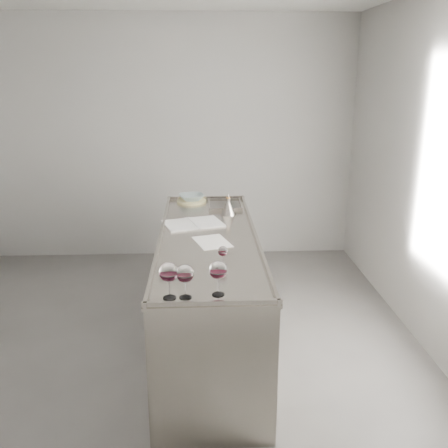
{
  "coord_description": "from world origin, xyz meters",
  "views": [
    {
      "loc": [
        0.44,
        -3.36,
        2.16
      ],
      "look_at": [
        0.63,
        0.37,
        1.02
      ],
      "focal_mm": 40.0,
      "sensor_mm": 36.0,
      "label": 1
    }
  ],
  "objects_px": {
    "counter": "(209,292)",
    "wine_glass_right": "(218,271)",
    "wine_glass_small": "(223,252)",
    "ceramic_bowl": "(192,197)",
    "wine_glass_left": "(169,273)",
    "notebook": "(193,223)",
    "wine_funnel": "(228,208)",
    "wine_glass_middle": "(185,274)"
  },
  "relations": [
    {
      "from": "wine_glass_small",
      "to": "ceramic_bowl",
      "type": "distance_m",
      "value": 1.7
    },
    {
      "from": "counter",
      "to": "notebook",
      "type": "relative_size",
      "value": 4.45
    },
    {
      "from": "wine_glass_small",
      "to": "wine_glass_left",
      "type": "bearing_deg",
      "value": -123.9
    },
    {
      "from": "ceramic_bowl",
      "to": "wine_funnel",
      "type": "height_order",
      "value": "wine_funnel"
    },
    {
      "from": "wine_glass_left",
      "to": "ceramic_bowl",
      "type": "bearing_deg",
      "value": 87.44
    },
    {
      "from": "notebook",
      "to": "wine_funnel",
      "type": "bearing_deg",
      "value": 25.06
    },
    {
      "from": "notebook",
      "to": "wine_glass_left",
      "type": "bearing_deg",
      "value": -111.97
    },
    {
      "from": "counter",
      "to": "wine_funnel",
      "type": "height_order",
      "value": "wine_funnel"
    },
    {
      "from": "wine_glass_left",
      "to": "counter",
      "type": "bearing_deg",
      "value": 77.55
    },
    {
      "from": "wine_glass_left",
      "to": "ceramic_bowl",
      "type": "height_order",
      "value": "wine_glass_left"
    },
    {
      "from": "wine_glass_right",
      "to": "wine_glass_middle",
      "type": "bearing_deg",
      "value": -170.64
    },
    {
      "from": "notebook",
      "to": "ceramic_bowl",
      "type": "relative_size",
      "value": 2.27
    },
    {
      "from": "wine_glass_middle",
      "to": "notebook",
      "type": "distance_m",
      "value": 1.43
    },
    {
      "from": "counter",
      "to": "ceramic_bowl",
      "type": "distance_m",
      "value": 1.21
    },
    {
      "from": "wine_funnel",
      "to": "counter",
      "type": "bearing_deg",
      "value": -107.06
    },
    {
      "from": "counter",
      "to": "ceramic_bowl",
      "type": "xyz_separation_m",
      "value": [
        -0.14,
        1.08,
        0.52
      ]
    },
    {
      "from": "wine_funnel",
      "to": "notebook",
      "type": "bearing_deg",
      "value": -137.78
    },
    {
      "from": "counter",
      "to": "wine_funnel",
      "type": "bearing_deg",
      "value": 72.94
    },
    {
      "from": "wine_glass_middle",
      "to": "ceramic_bowl",
      "type": "distance_m",
      "value": 2.16
    },
    {
      "from": "wine_glass_left",
      "to": "wine_funnel",
      "type": "bearing_deg",
      "value": 75.85
    },
    {
      "from": "wine_glass_right",
      "to": "wine_funnel",
      "type": "bearing_deg",
      "value": 84.78
    },
    {
      "from": "wine_glass_right",
      "to": "counter",
      "type": "bearing_deg",
      "value": 92.04
    },
    {
      "from": "counter",
      "to": "ceramic_bowl",
      "type": "height_order",
      "value": "ceramic_bowl"
    },
    {
      "from": "ceramic_bowl",
      "to": "wine_funnel",
      "type": "bearing_deg",
      "value": -54.17
    },
    {
      "from": "counter",
      "to": "wine_glass_middle",
      "type": "xyz_separation_m",
      "value": [
        -0.15,
        -1.08,
        0.61
      ]
    },
    {
      "from": "wine_glass_middle",
      "to": "wine_glass_right",
      "type": "xyz_separation_m",
      "value": [
        0.19,
        0.03,
        0.0
      ]
    },
    {
      "from": "counter",
      "to": "wine_glass_small",
      "type": "distance_m",
      "value": 0.83
    },
    {
      "from": "wine_glass_left",
      "to": "wine_funnel",
      "type": "xyz_separation_m",
      "value": [
        0.43,
        1.7,
        -0.09
      ]
    },
    {
      "from": "wine_glass_left",
      "to": "notebook",
      "type": "distance_m",
      "value": 1.43
    },
    {
      "from": "wine_glass_middle",
      "to": "wine_glass_small",
      "type": "distance_m",
      "value": 0.54
    },
    {
      "from": "wine_glass_right",
      "to": "wine_funnel",
      "type": "distance_m",
      "value": 1.68
    },
    {
      "from": "wine_glass_right",
      "to": "wine_funnel",
      "type": "xyz_separation_m",
      "value": [
        0.15,
        1.67,
        -0.08
      ]
    },
    {
      "from": "notebook",
      "to": "wine_funnel",
      "type": "relative_size",
      "value": 2.67
    },
    {
      "from": "wine_glass_right",
      "to": "wine_glass_left",
      "type": "bearing_deg",
      "value": -173.66
    },
    {
      "from": "wine_glass_middle",
      "to": "wine_glass_right",
      "type": "height_order",
      "value": "wine_glass_right"
    },
    {
      "from": "counter",
      "to": "wine_glass_left",
      "type": "relative_size",
      "value": 11.33
    },
    {
      "from": "wine_glass_right",
      "to": "ceramic_bowl",
      "type": "height_order",
      "value": "wine_glass_right"
    },
    {
      "from": "wine_glass_small",
      "to": "ceramic_bowl",
      "type": "bearing_deg",
      "value": 97.68
    },
    {
      "from": "wine_glass_middle",
      "to": "wine_glass_small",
      "type": "relative_size",
      "value": 1.49
    },
    {
      "from": "wine_glass_middle",
      "to": "wine_funnel",
      "type": "xyz_separation_m",
      "value": [
        0.34,
        1.7,
        -0.08
      ]
    },
    {
      "from": "counter",
      "to": "wine_glass_small",
      "type": "relative_size",
      "value": 18.05
    },
    {
      "from": "counter",
      "to": "wine_glass_right",
      "type": "relative_size",
      "value": 11.78
    }
  ]
}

